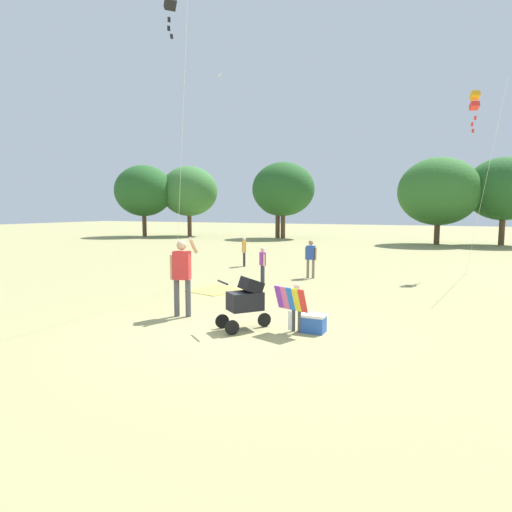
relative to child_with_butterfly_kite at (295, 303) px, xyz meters
The scene contains 12 objects.
ground_plane 1.25m from the child_with_butterfly_kite, 155.45° to the right, with size 120.00×120.00×0.00m, color #938E5B.
treeline_distant 25.12m from the child_with_butterfly_kite, 102.44° to the left, with size 45.08×7.18×6.07m.
child_with_butterfly_kite is the anchor object (origin of this frame).
person_adult_flyer 2.70m from the child_with_butterfly_kite, behind, with size 0.55×0.61×1.74m.
stroller 0.97m from the child_with_butterfly_kite, 169.60° to the right, with size 0.92×1.02×1.03m.
kite_orange_delta 11.77m from the child_with_butterfly_kite, 72.74° to the left, with size 0.93×3.46×6.46m.
distant_kites_cluster 19.70m from the child_with_butterfly_kite, 81.42° to the left, with size 29.94×3.19×7.10m.
person_red_shirt 6.76m from the child_with_butterfly_kite, 105.10° to the left, with size 0.41×0.20×1.29m.
person_sitting_far 9.83m from the child_with_butterfly_kite, 121.77° to the left, with size 0.24×0.36×1.18m.
person_couple_left 5.78m from the child_with_butterfly_kite, 119.89° to the left, with size 0.27×0.29×1.13m.
picnic_blanket 4.79m from the child_with_butterfly_kite, 138.21° to the left, with size 1.19×1.34×0.02m, color gold.
cooler_box 0.54m from the child_with_butterfly_kite, 27.96° to the left, with size 0.45×0.33×0.35m.
Camera 1 is at (3.75, -7.30, 2.34)m, focal length 30.95 mm.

